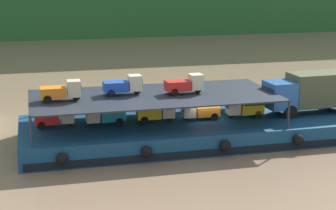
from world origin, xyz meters
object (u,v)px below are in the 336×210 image
object	(u,v)px
mini_truck_lower_stern	(55,117)
mini_truck_lower_aft	(105,115)
mini_truck_lower_mid	(156,112)
covered_lorry	(311,91)
mini_truck_lower_bow	(244,108)
mini_truck_upper_fore	(185,84)
mini_truck_upper_mid	(123,85)
cargo_barge	(204,128)
mini_truck_upper_stern	(61,91)
mini_truck_lower_fore	(200,110)

from	to	relation	value
mini_truck_lower_stern	mini_truck_lower_aft	world-z (taller)	same
mini_truck_lower_mid	mini_truck_lower_aft	bearing A→B (deg)	178.91
covered_lorry	mini_truck_lower_bow	bearing A→B (deg)	178.70
mini_truck_lower_mid	mini_truck_upper_fore	world-z (taller)	mini_truck_upper_fore
mini_truck_upper_mid	cargo_barge	bearing A→B (deg)	-6.56
mini_truck_lower_aft	mini_truck_lower_bow	bearing A→B (deg)	-2.73
mini_truck_lower_aft	mini_truck_upper_stern	distance (m)	3.58
cargo_barge	mini_truck_lower_bow	world-z (taller)	mini_truck_lower_bow
mini_truck_upper_fore	mini_truck_upper_stern	bearing A→B (deg)	-179.32
mini_truck_lower_aft	mini_truck_upper_fore	bearing A→B (deg)	-3.21
mini_truck_lower_mid	mini_truck_lower_stern	bearing A→B (deg)	177.00
cargo_barge	mini_truck_lower_bow	xyz separation A→B (m)	(2.98, -0.24, 1.44)
mini_truck_lower_stern	mini_truck_lower_mid	bearing A→B (deg)	-3.00
mini_truck_lower_fore	mini_truck_lower_bow	size ratio (longest dim) A/B	0.98
mini_truck_lower_stern	mini_truck_lower_mid	world-z (taller)	same
mini_truck_lower_bow	mini_truck_upper_stern	xyz separation A→B (m)	(-13.27, 0.06, 2.00)
covered_lorry	mini_truck_lower_stern	xyz separation A→B (m)	(-19.12, 0.92, -1.00)
covered_lorry	mini_truck_lower_fore	bearing A→B (deg)	178.39
covered_lorry	mini_truck_lower_stern	size ratio (longest dim) A/B	2.87
mini_truck_lower_fore	mini_truck_lower_bow	bearing A→B (deg)	-2.10
mini_truck_lower_mid	mini_truck_lower_fore	world-z (taller)	same
mini_truck_lower_fore	mini_truck_upper_stern	world-z (taller)	mini_truck_upper_stern
mini_truck_lower_aft	mini_truck_upper_fore	world-z (taller)	mini_truck_upper_fore
mini_truck_lower_stern	mini_truck_lower_fore	xyz separation A→B (m)	(10.35, -0.67, 0.00)
mini_truck_lower_bow	mini_truck_upper_fore	xyz separation A→B (m)	(-4.52, 0.17, 2.00)
mini_truck_lower_stern	mini_truck_lower_aft	distance (m)	3.43
mini_truck_lower_bow	mini_truck_upper_stern	world-z (taller)	mini_truck_upper_stern
mini_truck_upper_fore	covered_lorry	bearing A→B (deg)	-1.67
mini_truck_lower_aft	mini_truck_lower_bow	world-z (taller)	same
cargo_barge	mini_truck_lower_bow	bearing A→B (deg)	-4.52
cargo_barge	mini_truck_upper_mid	size ratio (longest dim) A/B	9.69
cargo_barge	mini_truck_upper_stern	distance (m)	10.86
mini_truck_lower_stern	mini_truck_lower_bow	world-z (taller)	same
mini_truck_lower_aft	covered_lorry	bearing A→B (deg)	-2.24
mini_truck_lower_fore	mini_truck_upper_fore	distance (m)	2.29
mini_truck_upper_fore	mini_truck_lower_bow	bearing A→B (deg)	-2.11
cargo_barge	mini_truck_lower_fore	xyz separation A→B (m)	(-0.43, -0.11, 1.44)
mini_truck_lower_mid	mini_truck_upper_stern	distance (m)	6.99
mini_truck_lower_stern	mini_truck_upper_mid	size ratio (longest dim) A/B	1.00
mini_truck_lower_fore	mini_truck_upper_stern	size ratio (longest dim) A/B	1.00
mini_truck_upper_mid	covered_lorry	bearing A→B (deg)	-4.15
mini_truck_lower_mid	covered_lorry	bearing A→B (deg)	-2.60
mini_truck_lower_bow	mini_truck_upper_mid	size ratio (longest dim) A/B	1.01
mini_truck_lower_bow	mini_truck_upper_mid	world-z (taller)	mini_truck_upper_mid
mini_truck_lower_fore	mini_truck_upper_stern	distance (m)	10.07
mini_truck_lower_mid	mini_truck_upper_stern	xyz separation A→B (m)	(-6.69, -0.36, 2.00)
mini_truck_lower_aft	mini_truck_lower_mid	xyz separation A→B (m)	(3.75, -0.07, 0.00)
mini_truck_lower_mid	mini_truck_lower_fore	distance (m)	3.19
mini_truck_lower_aft	mini_truck_lower_bow	xyz separation A→B (m)	(10.33, -0.49, 0.00)
mini_truck_lower_bow	mini_truck_lower_stern	bearing A→B (deg)	176.68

